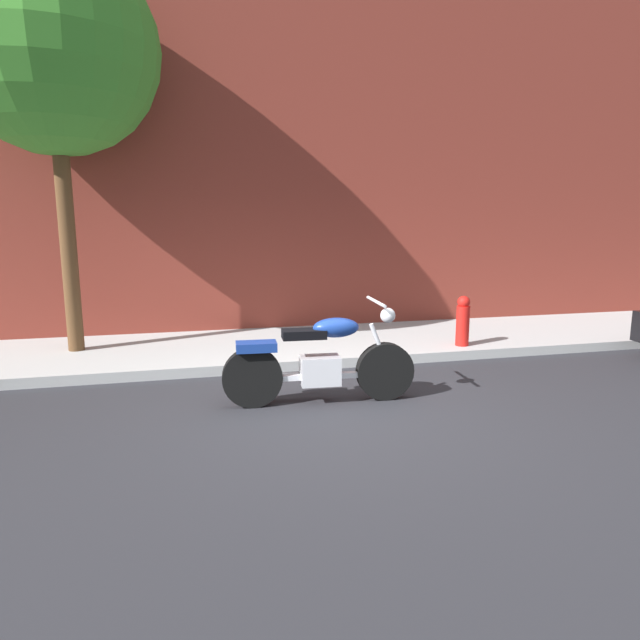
# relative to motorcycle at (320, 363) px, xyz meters

# --- Properties ---
(ground_plane) EXTENTS (60.00, 60.00, 0.00)m
(ground_plane) POSITION_rel_motorcycle_xyz_m (0.07, -0.29, -0.47)
(ground_plane) COLOR #28282D
(sidewalk) EXTENTS (21.55, 2.43, 0.14)m
(sidewalk) POSITION_rel_motorcycle_xyz_m (0.07, 2.56, -0.40)
(sidewalk) COLOR #AEAEAE
(sidewalk) RESTS_ON ground
(building_facade) EXTENTS (21.55, 0.50, 9.69)m
(building_facade) POSITION_rel_motorcycle_xyz_m (0.07, 4.02, 4.38)
(building_facade) COLOR maroon
(building_facade) RESTS_ON ground
(motorcycle) EXTENTS (2.18, 0.70, 1.16)m
(motorcycle) POSITION_rel_motorcycle_xyz_m (0.00, 0.00, 0.00)
(motorcycle) COLOR black
(motorcycle) RESTS_ON ground
(street_tree) EXTENTS (2.84, 2.84, 5.74)m
(street_tree) POSITION_rel_motorcycle_xyz_m (-3.03, 2.76, 3.83)
(street_tree) COLOR brown
(street_tree) RESTS_ON ground
(fire_hydrant) EXTENTS (0.20, 0.20, 0.91)m
(fire_hydrant) POSITION_rel_motorcycle_xyz_m (2.65, 1.69, -0.01)
(fire_hydrant) COLOR red
(fire_hydrant) RESTS_ON ground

